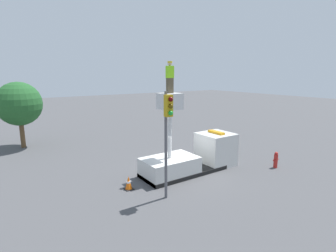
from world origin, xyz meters
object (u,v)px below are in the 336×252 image
object	(u,v)px
traffic_light_pole	(168,125)
tree_left_bg	(19,104)
fire_hydrant	(276,160)
traffic_cone_rear	(129,183)
worker	(170,77)
bucket_truck	(193,156)

from	to	relation	value
traffic_light_pole	tree_left_bg	bearing A→B (deg)	108.34
fire_hydrant	tree_left_bg	bearing A→B (deg)	131.46
traffic_light_pole	traffic_cone_rear	bearing A→B (deg)	118.07
traffic_cone_rear	fire_hydrant	bearing A→B (deg)	-14.74
tree_left_bg	worker	bearing A→B (deg)	-61.88
worker	traffic_cone_rear	bearing A→B (deg)	-175.90
bucket_truck	fire_hydrant	xyz separation A→B (m)	(4.77, -2.67, -0.45)
fire_hydrant	tree_left_bg	world-z (taller)	tree_left_bg
bucket_truck	traffic_light_pole	xyz separation A→B (m)	(-3.50, -2.26, 2.74)
bucket_truck	traffic_cone_rear	world-z (taller)	bucket_truck
traffic_cone_rear	tree_left_bg	size ratio (longest dim) A/B	0.14
fire_hydrant	tree_left_bg	distance (m)	19.91
worker	tree_left_bg	xyz separation A→B (m)	(-6.45, 12.07, -2.21)
fire_hydrant	traffic_cone_rear	size ratio (longest dim) A/B	1.45
bucket_truck	traffic_cone_rear	bearing A→B (deg)	-177.50
worker	bucket_truck	bearing A→B (deg)	0.00
worker	tree_left_bg	world-z (taller)	worker
tree_left_bg	traffic_cone_rear	bearing A→B (deg)	-73.42
worker	traffic_cone_rear	size ratio (longest dim) A/B	2.38
fire_hydrant	traffic_cone_rear	distance (m)	9.69
worker	tree_left_bg	bearing A→B (deg)	118.12
bucket_truck	traffic_light_pole	distance (m)	4.99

